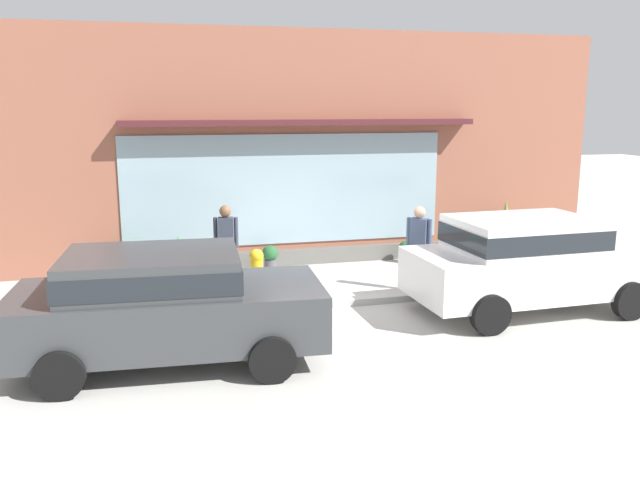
# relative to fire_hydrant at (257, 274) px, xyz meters

# --- Properties ---
(ground_plane) EXTENTS (60.00, 60.00, 0.00)m
(ground_plane) POSITION_rel_fire_hydrant_xyz_m (1.42, -0.56, -0.47)
(ground_plane) COLOR #B2AFA8
(curb_strip) EXTENTS (14.00, 0.24, 0.12)m
(curb_strip) POSITION_rel_fire_hydrant_xyz_m (1.42, -0.76, -0.41)
(curb_strip) COLOR #B2B2AD
(curb_strip) RESTS_ON ground_plane
(storefront) EXTENTS (14.00, 0.81, 5.10)m
(storefront) POSITION_rel_fire_hydrant_xyz_m (1.41, 2.62, 2.03)
(storefront) COLOR #935642
(storefront) RESTS_ON ground_plane
(fire_hydrant) EXTENTS (0.41, 0.38, 0.94)m
(fire_hydrant) POSITION_rel_fire_hydrant_xyz_m (0.00, 0.00, 0.00)
(fire_hydrant) COLOR gold
(fire_hydrant) RESTS_ON ground_plane
(pedestrian_with_handbag) EXTENTS (0.63, 0.25, 1.67)m
(pedestrian_with_handbag) POSITION_rel_fire_hydrant_xyz_m (-0.50, 0.60, 0.50)
(pedestrian_with_handbag) COLOR #9E9384
(pedestrian_with_handbag) RESTS_ON ground_plane
(pedestrian_passerby) EXTENTS (0.40, 0.36, 1.64)m
(pedestrian_passerby) POSITION_rel_fire_hydrant_xyz_m (3.07, -0.23, 0.49)
(pedestrian_passerby) COLOR #333847
(pedestrian_passerby) RESTS_ON ground_plane
(parked_car_dark_gray) EXTENTS (4.26, 2.20, 1.57)m
(parked_car_dark_gray) POSITION_rel_fire_hydrant_xyz_m (-1.69, -2.70, 0.42)
(parked_car_dark_gray) COLOR #383A3D
(parked_car_dark_gray) RESTS_ON ground_plane
(parked_car_white) EXTENTS (4.28, 2.10, 1.64)m
(parked_car_white) POSITION_rel_fire_hydrant_xyz_m (4.42, -1.83, 0.46)
(parked_car_white) COLOR white
(parked_car_white) RESTS_ON ground_plane
(potted_plant_window_right) EXTENTS (0.42, 0.42, 0.88)m
(potted_plant_window_right) POSITION_rel_fire_hydrant_xyz_m (-1.32, 1.91, -0.05)
(potted_plant_window_right) COLOR #9E6042
(potted_plant_window_right) RESTS_ON ground_plane
(potted_plant_doorstep) EXTENTS (0.33, 0.33, 0.61)m
(potted_plant_doorstep) POSITION_rel_fire_hydrant_xyz_m (0.56, 1.78, -0.13)
(potted_plant_doorstep) COLOR #4C4C51
(potted_plant_doorstep) RESTS_ON ground_plane
(potted_plant_near_hydrant) EXTENTS (0.57, 0.57, 0.74)m
(potted_plant_near_hydrant) POSITION_rel_fire_hydrant_xyz_m (-2.48, 1.94, -0.08)
(potted_plant_near_hydrant) COLOR #33473D
(potted_plant_near_hydrant) RESTS_ON ground_plane
(potted_plant_trailing_edge) EXTENTS (0.50, 0.50, 1.33)m
(potted_plant_trailing_edge) POSITION_rel_fire_hydrant_xyz_m (6.19, 2.02, 0.17)
(potted_plant_trailing_edge) COLOR #B7B2A3
(potted_plant_trailing_edge) RESTS_ON ground_plane
(potted_plant_by_entrance) EXTENTS (0.28, 0.28, 0.50)m
(potted_plant_by_entrance) POSITION_rel_fire_hydrant_xyz_m (3.70, 2.00, -0.21)
(potted_plant_by_entrance) COLOR #4C4C51
(potted_plant_by_entrance) RESTS_ON ground_plane
(potted_plant_low_front) EXTENTS (0.49, 0.49, 0.81)m
(potted_plant_low_front) POSITION_rel_fire_hydrant_xyz_m (5.23, 1.86, -0.05)
(potted_plant_low_front) COLOR #B7B2A3
(potted_plant_low_front) RESTS_ON ground_plane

